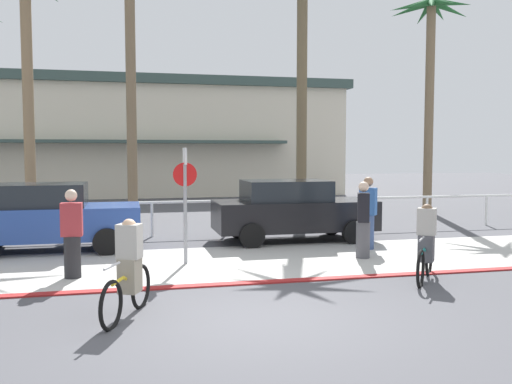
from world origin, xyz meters
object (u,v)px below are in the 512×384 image
object	(u,v)px
palm_tree_2	(131,37)
palm_tree_3	(303,32)
car_black_2	(292,210)
pedestrian_2	(368,216)
cyclist_yellow_1	(128,270)
palm_tree_1	(26,39)
palm_tree_4	(430,50)
cyclist_teal_0	(426,244)
pedestrian_1	(363,223)
stop_sign_bike_lane	(185,188)
car_blue_1	(46,217)
pedestrian_0	(72,237)

from	to	relation	value
palm_tree_2	palm_tree_3	xyz separation A→B (m)	(5.70, -2.14, 0.03)
car_black_2	pedestrian_2	world-z (taller)	pedestrian_2
palm_tree_3	pedestrian_2	xyz separation A→B (m)	(-0.04, -5.53, -5.71)
palm_tree_3	cyclist_yellow_1	xyz separation A→B (m)	(-5.94, -9.97, -5.88)
palm_tree_1	palm_tree_4	bearing A→B (deg)	1.73
cyclist_teal_0	pedestrian_1	size ratio (longest dim) A/B	0.84
stop_sign_bike_lane	palm_tree_2	world-z (taller)	palm_tree_2
palm_tree_3	car_black_2	xyz separation A→B (m)	(-1.50, -3.80, -5.70)
car_black_2	cyclist_yellow_1	size ratio (longest dim) A/B	2.59
car_blue_1	palm_tree_1	bearing A→B (deg)	102.40
cyclist_yellow_1	pedestrian_2	size ratio (longest dim) A/B	0.92
car_blue_1	pedestrian_2	size ratio (longest dim) A/B	2.39
pedestrian_2	palm_tree_2	bearing A→B (deg)	126.45
palm_tree_2	palm_tree_3	distance (m)	6.09
cyclist_teal_0	palm_tree_1	bearing A→B (deg)	129.92
cyclist_yellow_1	car_blue_1	bearing A→B (deg)	108.00
palm_tree_4	cyclist_teal_0	world-z (taller)	palm_tree_4
car_black_2	cyclist_teal_0	xyz separation A→B (m)	(1.16, -5.04, -0.18)
palm_tree_2	cyclist_teal_0	size ratio (longest dim) A/B	6.12
palm_tree_1	cyclist_yellow_1	world-z (taller)	palm_tree_1
car_blue_1	car_black_2	distance (m)	6.40
palm_tree_4	pedestrian_0	bearing A→B (deg)	-144.51
car_blue_1	car_black_2	world-z (taller)	same
palm_tree_3	pedestrian_0	xyz separation A→B (m)	(-7.00, -7.20, -5.76)
palm_tree_3	palm_tree_1	bearing A→B (deg)	169.70
car_black_2	car_blue_1	bearing A→B (deg)	-178.57
palm_tree_4	car_blue_1	size ratio (longest dim) A/B	1.96
stop_sign_bike_lane	palm_tree_2	distance (m)	9.81
pedestrian_2	pedestrian_1	bearing A→B (deg)	-119.56
palm_tree_2	cyclist_teal_0	xyz separation A→B (m)	(5.36, -10.98, -5.85)
cyclist_yellow_1	cyclist_teal_0	bearing A→B (deg)	11.36
pedestrian_1	palm_tree_2	bearing A→B (deg)	120.08
pedestrian_0	pedestrian_1	size ratio (longest dim) A/B	0.98
palm_tree_2	car_blue_1	xyz separation A→B (m)	(-2.20, -6.09, -5.68)
stop_sign_bike_lane	cyclist_yellow_1	distance (m)	3.97
stop_sign_bike_lane	cyclist_teal_0	size ratio (longest dim) A/B	1.71
palm_tree_1	car_blue_1	size ratio (longest dim) A/B	1.92
cyclist_yellow_1	pedestrian_2	bearing A→B (deg)	36.93
car_blue_1	cyclist_teal_0	xyz separation A→B (m)	(7.55, -4.89, -0.18)
palm_tree_1	cyclist_yellow_1	size ratio (longest dim) A/B	4.97
cyclist_yellow_1	pedestrian_2	xyz separation A→B (m)	(5.91, 4.44, 0.17)
stop_sign_bike_lane	palm_tree_2	size ratio (longest dim) A/B	0.28
palm_tree_1	cyclist_teal_0	bearing A→B (deg)	-50.08
stop_sign_bike_lane	pedestrian_0	size ratio (longest dim) A/B	1.46
car_black_2	cyclist_yellow_1	world-z (taller)	car_black_2
palm_tree_3	car_black_2	bearing A→B (deg)	-111.57
palm_tree_1	pedestrian_1	size ratio (longest dim) A/B	4.71
pedestrian_0	car_black_2	bearing A→B (deg)	31.70
car_black_2	palm_tree_2	bearing A→B (deg)	125.28
car_black_2	pedestrian_1	xyz separation A→B (m)	(0.86, -2.80, -0.04)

